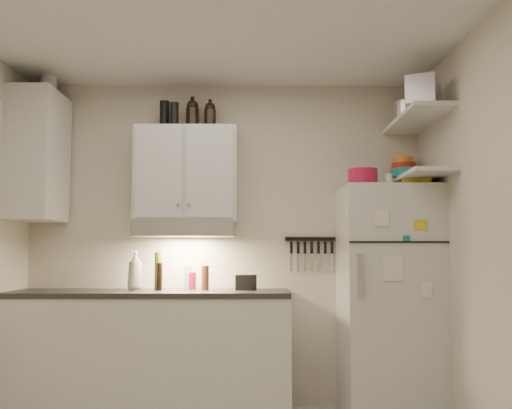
{
  "coord_description": "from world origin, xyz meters",
  "views": [
    {
      "loc": [
        0.23,
        -3.16,
        1.19
      ],
      "look_at": [
        0.25,
        0.9,
        1.55
      ],
      "focal_mm": 40.0,
      "sensor_mm": 36.0,
      "label": 1
    }
  ],
  "objects": [
    {
      "name": "upper_cabinet",
      "position": [
        -0.3,
        1.33,
        1.83
      ],
      "size": [
        0.8,
        0.33,
        0.75
      ],
      "primitive_type": "cube",
      "color": "silver",
      "rests_on": "back_wall"
    },
    {
      "name": "spice_jar",
      "position": [
        1.24,
        1.05,
        1.75
      ],
      "size": [
        0.06,
        0.06,
        0.09
      ],
      "primitive_type": "cylinder",
      "rotation": [
        0.0,
        0.0,
        -0.17
      ],
      "color": "silver",
      "rests_on": "fridge"
    },
    {
      "name": "fridge",
      "position": [
        1.25,
        1.16,
        0.85
      ],
      "size": [
        0.7,
        0.68,
        1.7
      ],
      "primitive_type": "cube",
      "color": "silver",
      "rests_on": "floor"
    },
    {
      "name": "thermos_b",
      "position": [
        -0.49,
        1.37,
        2.32
      ],
      "size": [
        0.1,
        0.1,
        0.23
      ],
      "primitive_type": "cylinder",
      "rotation": [
        0.0,
        0.0,
        0.38
      ],
      "color": "black",
      "rests_on": "upper_cabinet"
    },
    {
      "name": "bowl_teal",
      "position": [
        1.45,
        1.35,
        1.82
      ],
      "size": [
        0.24,
        0.24,
        0.1
      ],
      "primitive_type": "cylinder",
      "color": "#16707A",
      "rests_on": "shelf_lo"
    },
    {
      "name": "red_jar",
      "position": [
        -0.25,
        1.33,
        0.99
      ],
      "size": [
        0.08,
        0.08,
        0.13
      ],
      "primitive_type": "cylinder",
      "rotation": [
        0.0,
        0.0,
        -0.18
      ],
      "color": "#AF143A",
      "rests_on": "countertop"
    },
    {
      "name": "back_wall",
      "position": [
        0.0,
        1.51,
        1.3
      ],
      "size": [
        3.2,
        0.02,
        2.6
      ],
      "primitive_type": "cube",
      "color": "beige",
      "rests_on": "ground"
    },
    {
      "name": "plates",
      "position": [
        1.39,
        1.08,
        1.8
      ],
      "size": [
        0.24,
        0.24,
        0.06
      ],
      "primitive_type": "cylinder",
      "rotation": [
        0.0,
        0.0,
        -0.04
      ],
      "color": "#16707A",
      "rests_on": "shelf_lo"
    },
    {
      "name": "clear_bottle",
      "position": [
        -0.28,
        1.33,
        1.01
      ],
      "size": [
        0.06,
        0.06,
        0.18
      ],
      "primitive_type": "cylinder",
      "rotation": [
        0.0,
        0.0,
        -0.05
      ],
      "color": "silver",
      "rests_on": "countertop"
    },
    {
      "name": "thermos_a",
      "position": [
        -0.4,
        1.28,
        2.3
      ],
      "size": [
        0.08,
        0.08,
        0.2
      ],
      "primitive_type": "cylinder",
      "rotation": [
        0.0,
        0.0,
        -0.21
      ],
      "color": "black",
      "rests_on": "upper_cabinet"
    },
    {
      "name": "range_hood",
      "position": [
        -0.3,
        1.27,
        1.39
      ],
      "size": [
        0.76,
        0.46,
        0.12
      ],
      "primitive_type": "cube",
      "color": "silver",
      "rests_on": "back_wall"
    },
    {
      "name": "knife_strip",
      "position": [
        0.7,
        1.49,
        1.32
      ],
      "size": [
        0.42,
        0.02,
        0.03
      ],
      "primitive_type": "cube",
      "color": "black",
      "rests_on": "back_wall"
    },
    {
      "name": "caddy",
      "position": [
        0.17,
        1.24,
        0.98
      ],
      "size": [
        0.16,
        0.14,
        0.12
      ],
      "primitive_type": "cube",
      "rotation": [
        0.0,
        0.0,
        -0.4
      ],
      "color": "black",
      "rests_on": "countertop"
    },
    {
      "name": "stock_pot",
      "position": [
        1.47,
        1.3,
        2.31
      ],
      "size": [
        0.33,
        0.33,
        0.19
      ],
      "primitive_type": "cylinder",
      "rotation": [
        0.0,
        0.0,
        0.35
      ],
      "color": "silver",
      "rests_on": "shelf_hi"
    },
    {
      "name": "growler_b",
      "position": [
        -0.12,
        1.36,
        2.31
      ],
      "size": [
        0.11,
        0.11,
        0.23
      ],
      "primitive_type": null,
      "rotation": [
        0.0,
        0.0,
        0.15
      ],
      "color": "black",
      "rests_on": "upper_cabinet"
    },
    {
      "name": "pepper_mill",
      "position": [
        -0.14,
        1.25,
        1.01
      ],
      "size": [
        0.07,
        0.07,
        0.19
      ],
      "primitive_type": "cylinder",
      "rotation": [
        0.0,
        0.0,
        0.27
      ],
      "color": "brown",
      "rests_on": "countertop"
    },
    {
      "name": "shelf_hi",
      "position": [
        1.45,
        1.02,
        2.2
      ],
      "size": [
        0.3,
        0.95,
        0.03
      ],
      "primitive_type": "cube",
      "color": "silver",
      "rests_on": "right_wall"
    },
    {
      "name": "growler_a",
      "position": [
        -0.27,
        1.39,
        2.33
      ],
      "size": [
        0.11,
        0.11,
        0.25
      ],
      "primitive_type": null,
      "rotation": [
        0.0,
        0.0,
        -0.04
      ],
      "color": "black",
      "rests_on": "upper_cabinet"
    },
    {
      "name": "vinegar_bottle",
      "position": [
        -0.48,
        1.2,
        1.02
      ],
      "size": [
        0.04,
        0.04,
        0.21
      ],
      "primitive_type": "cylinder",
      "rotation": [
        0.0,
        0.0,
        -0.03
      ],
      "color": "black",
      "rests_on": "countertop"
    },
    {
      "name": "soap_bottle",
      "position": [
        -0.68,
        1.25,
        1.09
      ],
      "size": [
        0.17,
        0.17,
        0.34
      ],
      "primitive_type": "imported",
      "rotation": [
        0.0,
        0.0,
        -0.43
      ],
      "color": "silver",
      "rests_on": "countertop"
    },
    {
      "name": "base_cabinet",
      "position": [
        -0.55,
        1.2,
        0.44
      ],
      "size": [
        2.1,
        0.6,
        0.88
      ],
      "primitive_type": "cube",
      "color": "silver",
      "rests_on": "floor"
    },
    {
      "name": "tin_a",
      "position": [
        1.52,
        1.0,
        2.33
      ],
      "size": [
        0.25,
        0.23,
        0.23
      ],
      "primitive_type": "cube",
      "rotation": [
        0.0,
        0.0,
        0.14
      ],
      "color": "#AAAAAD",
      "rests_on": "shelf_hi"
    },
    {
      "name": "side_jar",
      "position": [
        -1.4,
        1.26,
        2.53
      ],
      "size": [
        0.13,
        0.13,
        0.17
      ],
      "primitive_type": "cylinder",
      "rotation": [
        0.0,
        0.0,
        -0.02
      ],
      "color": "silver",
      "rests_on": "side_cabinet"
    },
    {
      "name": "right_wall",
      "position": [
        1.61,
        0.0,
        1.3
      ],
      "size": [
        0.02,
        3.0,
        2.6
      ],
      "primitive_type": "cube",
      "color": "beige",
      "rests_on": "ground"
    },
    {
      "name": "side_cabinet",
      "position": [
        -1.44,
        1.2,
        1.95
      ],
      "size": [
        0.33,
        0.55,
        1.0
      ],
      "primitive_type": "cube",
      "color": "silver",
      "rests_on": "left_wall"
    },
    {
      "name": "bowl_orange",
      "position": [
        1.45,
        1.41,
        1.9
      ],
      "size": [
        0.19,
        0.19,
        0.06
      ],
      "primitive_type": "cylinder",
      "color": "red",
      "rests_on": "bowl_teal"
    },
    {
      "name": "tin_b",
      "position": [
        1.39,
        0.68,
        2.31
      ],
      "size": [
        0.26,
        0.26,
        0.2
      ],
      "primitive_type": "cube",
      "rotation": [
        0.0,
        0.0,
        -0.42
      ],
      "color": "#AAAAAD",
      "rests_on": "shelf_hi"
    },
    {
      "name": "book_stack",
      "position": [
        1.45,
        1.05,
        1.74
      ],
      "size": [
        0.28,
        0.31,
        0.09
      ],
      "primitive_type": "cube",
      "rotation": [
        0.0,
        0.0,
        -0.32
      ],
      "color": "yellow",
      "rests_on": "fridge"
    },
    {
      "name": "dutch_oven",
      "position": [
        1.05,
        1.05,
        1.76
      ],
      "size": [
        0.25,
        0.25,
        0.13
      ],
      "primitive_type": "cylinder",
      "rotation": [
        0.0,
        0.0,
        0.14
      ],
      "color": "#AF143A",
      "rests_on": "fridge"
    },
    {
      "name": "bowl_yellow",
      "position": [
        1.45,
        1.41,
        1.95
      ],
      "size": [
        0.15,
        0.15,
        0.05
      ],
      "primitive_type": "cylinder",
      "color": "orange",
      "rests_on": "bowl_orange"
    },
    {
      "name": "oil_bottle",
      "position": [
        -0.5,
        1.24,
        1.06
      ],
      "size": [
        0.07,
        0.07,
        0.29
      ],
      "primitive_type": "cylinder",
      "rotation": [
        0.0,
        0.0,
        -0.28
      ],
      "color": "#435D17",
      "rests_on": "countertop"
    },
    {
      "name": "countertop",
      "position": [
        -0.55,
        1.2,
        0.9
      ],
      "size": [
        2.1,
        0.62,
        0.04
      ],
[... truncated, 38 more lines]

